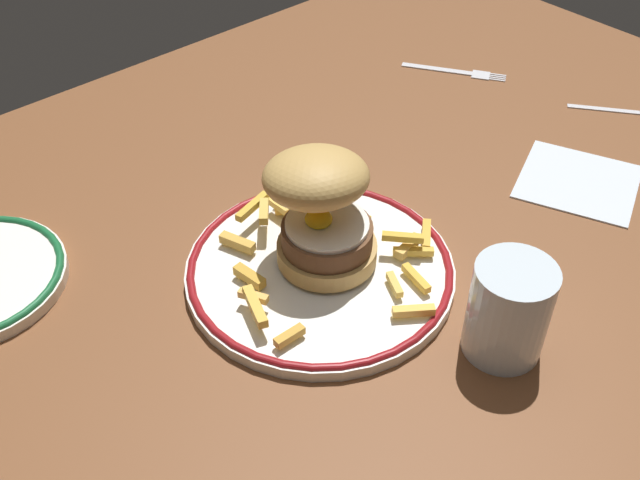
% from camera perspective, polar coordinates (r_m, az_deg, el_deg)
% --- Properties ---
extents(ground_plane, '(1.35, 0.88, 0.04)m').
position_cam_1_polar(ground_plane, '(0.78, -1.44, -1.25)').
color(ground_plane, brown).
extents(dinner_plate, '(0.26, 0.26, 0.02)m').
position_cam_1_polar(dinner_plate, '(0.72, 0.00, -2.24)').
color(dinner_plate, white).
rests_on(dinner_plate, ground_plane).
extents(burger, '(0.14, 0.14, 0.12)m').
position_cam_1_polar(burger, '(0.69, 0.06, 2.64)').
color(burger, tan).
rests_on(burger, dinner_plate).
extents(fries_pile, '(0.22, 0.22, 0.03)m').
position_cam_1_polar(fries_pile, '(0.72, 0.19, -0.81)').
color(fries_pile, gold).
rests_on(fries_pile, dinner_plate).
extents(water_glass, '(0.07, 0.07, 0.09)m').
position_cam_1_polar(water_glass, '(0.65, 14.20, -5.58)').
color(water_glass, silver).
rests_on(water_glass, ground_plane).
extents(fork, '(0.09, 0.13, 0.00)m').
position_cam_1_polar(fork, '(1.07, 10.44, 12.63)').
color(fork, silver).
rests_on(fork, ground_plane).
extents(napkin, '(0.16, 0.16, 0.00)m').
position_cam_1_polar(napkin, '(0.89, 19.23, 4.31)').
color(napkin, silver).
rests_on(napkin, ground_plane).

